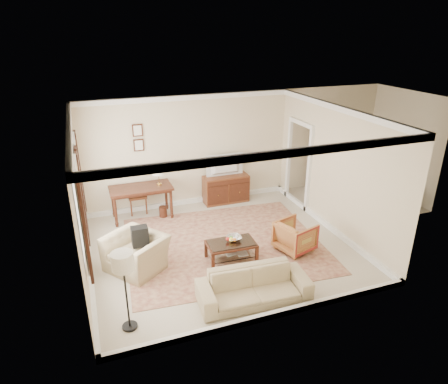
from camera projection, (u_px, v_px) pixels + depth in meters
room_shell at (220, 136)px, 7.76m from camera, size 5.51×5.01×2.91m
annex_bedroom at (360, 187)px, 10.99m from camera, size 3.00×2.70×2.90m
window_front at (81, 215)px, 6.66m from camera, size 0.12×1.56×1.80m
window_rear at (79, 182)px, 8.04m from camera, size 0.12×1.56×1.80m
doorway at (298, 165)px, 10.45m from camera, size 0.10×1.12×2.25m
rug at (224, 244)px, 8.80m from camera, size 4.45×3.90×0.01m
writing_desk at (141, 191)px, 9.77m from camera, size 1.50×0.75×0.82m
desk_chair at (137, 193)px, 10.12m from camera, size 0.48×0.48×1.05m
desk_lamp at (159, 175)px, 9.78m from camera, size 0.32×0.32×0.50m
framed_prints at (138, 138)px, 9.71m from camera, size 0.25×0.04×0.68m
sideboard at (226, 189)px, 10.81m from camera, size 1.22×0.47×0.75m
tv at (226, 159)px, 10.46m from camera, size 0.97×0.56×0.13m
coffee_table at (231, 247)px, 8.10m from camera, size 1.01×0.61×0.42m
fruit_bowl at (234, 237)px, 8.13m from camera, size 0.42×0.42×0.10m
book_a at (225, 253)px, 8.15m from camera, size 0.28×0.05×0.38m
book_b at (237, 253)px, 8.16m from camera, size 0.28×0.05×0.38m
striped_armchair at (295, 235)px, 8.46m from camera, size 0.84×0.87×0.73m
club_armchair at (135, 247)px, 7.77m from camera, size 1.21×1.29×0.95m
backpack at (140, 235)px, 7.73m from camera, size 0.34×0.39×0.40m
sofa at (254, 282)px, 6.87m from camera, size 1.98×0.70×0.76m
floor_lamp at (123, 267)px, 5.95m from camera, size 0.34×0.34×1.38m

